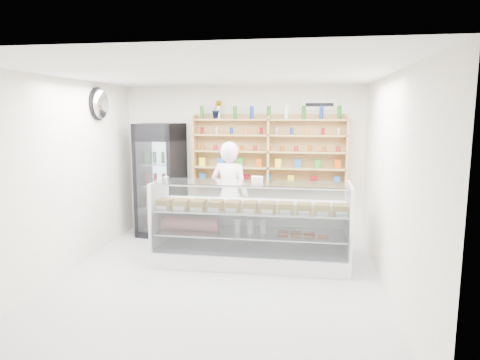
# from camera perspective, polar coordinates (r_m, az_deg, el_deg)

# --- Properties ---
(room) EXTENTS (5.00, 5.00, 5.00)m
(room) POSITION_cam_1_polar(r_m,az_deg,el_deg) (5.69, -3.29, -0.22)
(room) COLOR #A5A5AA
(room) RESTS_ON ground
(display_counter) EXTENTS (2.94, 0.88, 1.28)m
(display_counter) POSITION_cam_1_polar(r_m,az_deg,el_deg) (6.62, 1.45, -8.21)
(display_counter) COLOR white
(display_counter) RESTS_ON floor
(shop_worker) EXTENTS (0.75, 0.57, 1.84)m
(shop_worker) POSITION_cam_1_polar(r_m,az_deg,el_deg) (7.24, -1.39, -2.09)
(shop_worker) COLOR silver
(shop_worker) RESTS_ON floor
(drinks_cooler) EXTENTS (0.85, 0.83, 2.11)m
(drinks_cooler) POSITION_cam_1_polar(r_m,az_deg,el_deg) (8.16, -10.51, 0.03)
(drinks_cooler) COLOR black
(drinks_cooler) RESTS_ON floor
(wall_shelving) EXTENTS (2.84, 0.28, 1.33)m
(wall_shelving) POSITION_cam_1_polar(r_m,az_deg,el_deg) (7.89, 3.83, 3.76)
(wall_shelving) COLOR tan
(wall_shelving) RESTS_ON back_wall
(potted_plant) EXTENTS (0.22, 0.19, 0.34)m
(potted_plant) POSITION_cam_1_polar(r_m,az_deg,el_deg) (8.00, -3.07, 9.38)
(potted_plant) COLOR #1E6626
(potted_plant) RESTS_ON wall_shelving
(security_mirror) EXTENTS (0.15, 0.50, 0.50)m
(security_mirror) POSITION_cam_1_polar(r_m,az_deg,el_deg) (7.48, -18.06, 9.63)
(security_mirror) COLOR silver
(security_mirror) RESTS_ON left_wall
(wall_sign) EXTENTS (0.62, 0.03, 0.20)m
(wall_sign) POSITION_cam_1_polar(r_m,az_deg,el_deg) (7.96, 10.54, 9.85)
(wall_sign) COLOR white
(wall_sign) RESTS_ON back_wall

